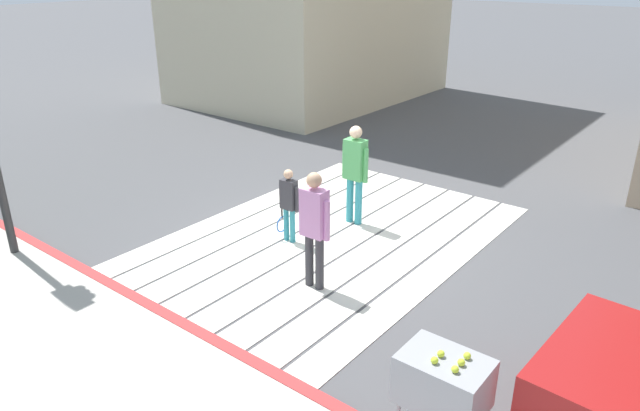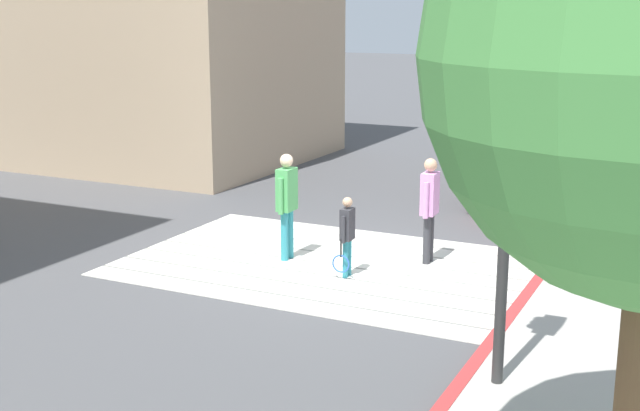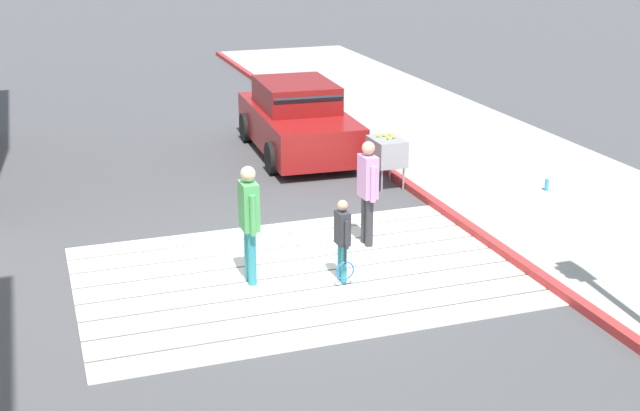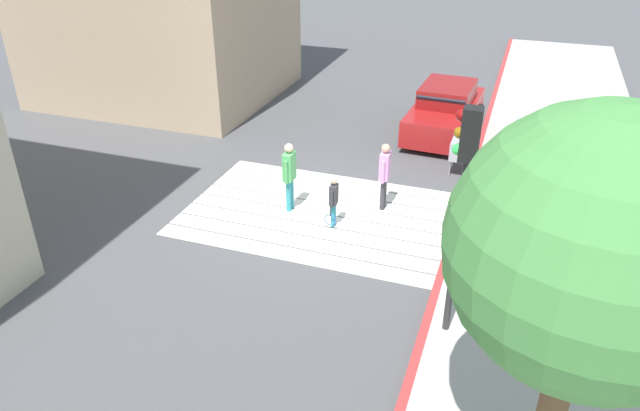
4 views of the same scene
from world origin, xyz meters
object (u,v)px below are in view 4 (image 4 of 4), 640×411
car_parked_near_curb (445,111)px  tennis_ball_cart (462,149)px  pedestrian_adult_lead (289,172)px  pedestrian_adult_trailing (385,172)px  pedestrian_child_with_racket (333,200)px  traffic_light_corner (463,181)px  water_bottle (558,205)px  street_tree (581,252)px

car_parked_near_curb → tennis_ball_cart: 2.96m
tennis_ball_cart → pedestrian_adult_lead: (3.63, 3.56, 0.32)m
pedestrian_adult_trailing → pedestrian_child_with_racket: pedestrian_adult_trailing is taller
pedestrian_child_with_racket → car_parked_near_curb: bearing=-102.3°
car_parked_near_curb → traffic_light_corner: bearing=99.2°
car_parked_near_curb → tennis_ball_cart: size_ratio=4.31×
car_parked_near_curb → traffic_light_corner: (-1.58, 9.72, 2.30)m
pedestrian_adult_trailing → tennis_ball_cart: bearing=-118.8°
traffic_light_corner → pedestrian_adult_lead: bearing=-37.7°
car_parked_near_curb → pedestrian_adult_trailing: bearing=83.8°
water_bottle → pedestrian_child_with_racket: size_ratio=0.18×
traffic_light_corner → pedestrian_adult_trailing: traffic_light_corner is taller
car_parked_near_curb → tennis_ball_cart: car_parked_near_curb is taller
street_tree → pedestrian_adult_lead: street_tree is taller
street_tree → tennis_ball_cart: bearing=-76.9°
street_tree → pedestrian_adult_lead: (5.84, -5.89, -2.61)m
car_parked_near_curb → pedestrian_adult_trailing: size_ratio=2.56×
water_bottle → pedestrian_adult_lead: bearing=17.7°
traffic_light_corner → tennis_ball_cart: 7.31m
car_parked_near_curb → pedestrian_child_with_racket: car_parked_near_curb is taller
pedestrian_adult_lead → pedestrian_adult_trailing: (-2.13, -0.83, -0.02)m
car_parked_near_curb → street_tree: bearing=104.2°
tennis_ball_cart → pedestrian_child_with_racket: pedestrian_child_with_racket is taller
tennis_ball_cart → pedestrian_adult_trailing: (1.50, 2.73, 0.30)m
car_parked_near_curb → street_tree: (-3.10, 12.27, 2.90)m
pedestrian_adult_lead → pedestrian_adult_trailing: bearing=-158.8°
street_tree → pedestrian_adult_lead: size_ratio=3.04×
car_parked_near_curb → street_tree: size_ratio=0.82×
water_bottle → pedestrian_child_with_racket: pedestrian_child_with_racket is taller
water_bottle → pedestrian_adult_trailing: pedestrian_adult_trailing is taller
traffic_light_corner → water_bottle: (-1.90, -5.33, -2.81)m
tennis_ball_cart → water_bottle: (-2.58, 1.57, -0.47)m
car_parked_near_curb → street_tree: street_tree is taller
street_tree → pedestrian_adult_lead: 8.70m
pedestrian_child_with_racket → street_tree: bearing=129.9°
car_parked_near_curb → pedestrian_child_with_racket: bearing=77.7°
car_parked_near_curb → tennis_ball_cart: (-0.90, 2.82, -0.04)m
street_tree → tennis_ball_cart: 10.14m
tennis_ball_cart → pedestrian_child_with_racket: size_ratio=0.82×
tennis_ball_cart → pedestrian_adult_lead: size_ratio=0.58×
pedestrian_adult_trailing → pedestrian_child_with_racket: (0.88, 1.24, -0.30)m
tennis_ball_cart → pedestrian_adult_trailing: pedestrian_adult_trailing is taller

